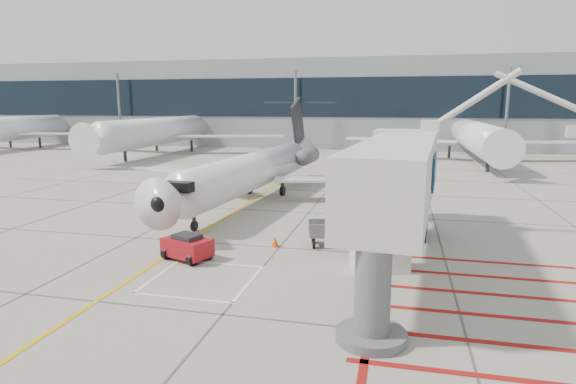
# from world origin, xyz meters

# --- Properties ---
(ground_plane) EXTENTS (260.00, 260.00, 0.00)m
(ground_plane) POSITION_xyz_m (0.00, 0.00, 0.00)
(ground_plane) COLOR gray
(ground_plane) RESTS_ON ground
(regional_jet) EXTENTS (25.08, 30.49, 7.51)m
(regional_jet) POSITION_xyz_m (-4.92, 12.71, 3.76)
(regional_jet) COLOR silver
(regional_jet) RESTS_ON ground_plane
(jet_bridge) EXTENTS (10.57, 19.60, 7.55)m
(jet_bridge) POSITION_xyz_m (5.68, 1.76, 3.78)
(jet_bridge) COLOR silver
(jet_bridge) RESTS_ON ground_plane
(pushback_tug) EXTENTS (2.53, 2.06, 1.28)m
(pushback_tug) POSITION_xyz_m (-3.72, 1.27, 0.64)
(pushback_tug) COLOR #A20F18
(pushback_tug) RESTS_ON ground_plane
(baggage_cart) EXTENTS (2.33, 1.75, 1.32)m
(baggage_cart) POSITION_xyz_m (2.42, 4.96, 0.66)
(baggage_cart) COLOR #5B5A5F
(baggage_cart) RESTS_ON ground_plane
(ground_power_unit) EXTENTS (2.70, 2.02, 1.90)m
(ground_power_unit) POSITION_xyz_m (5.06, 1.88, 0.95)
(ground_power_unit) COLOR silver
(ground_power_unit) RESTS_ON ground_plane
(cone_nose) EXTENTS (0.39, 0.39, 0.54)m
(cone_nose) POSITION_xyz_m (-0.24, 4.13, 0.27)
(cone_nose) COLOR #E5470C
(cone_nose) RESTS_ON ground_plane
(cone_side) EXTENTS (0.34, 0.34, 0.47)m
(cone_side) POSITION_xyz_m (0.97, 7.71, 0.24)
(cone_side) COLOR #E4420C
(cone_side) RESTS_ON ground_plane
(terminal_building) EXTENTS (180.00, 28.00, 14.00)m
(terminal_building) POSITION_xyz_m (10.00, 70.00, 7.00)
(terminal_building) COLOR gray
(terminal_building) RESTS_ON ground_plane
(terminal_glass_band) EXTENTS (180.00, 0.10, 6.00)m
(terminal_glass_band) POSITION_xyz_m (10.00, 55.95, 8.00)
(terminal_glass_band) COLOR black
(terminal_glass_band) RESTS_ON ground_plane
(bg_aircraft_a) EXTENTS (33.89, 37.66, 11.30)m
(bg_aircraft_a) POSITION_xyz_m (-53.67, 46.00, 5.65)
(bg_aircraft_a) COLOR silver
(bg_aircraft_a) RESTS_ON ground_plane
(bg_aircraft_b) EXTENTS (34.26, 38.07, 11.42)m
(bg_aircraft_b) POSITION_xyz_m (-27.37, 46.00, 5.71)
(bg_aircraft_b) COLOR silver
(bg_aircraft_b) RESTS_ON ground_plane
(bg_aircraft_c) EXTENTS (32.67, 36.30, 10.89)m
(bg_aircraft_c) POSITION_xyz_m (14.83, 46.00, 5.45)
(bg_aircraft_c) COLOR silver
(bg_aircraft_c) RESTS_ON ground_plane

